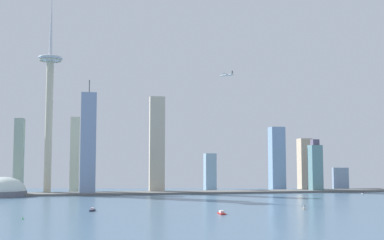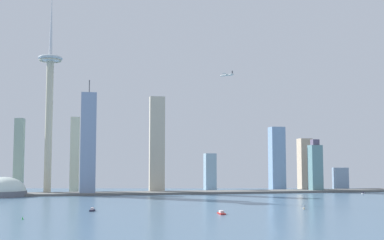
{
  "view_description": "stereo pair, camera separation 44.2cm",
  "coord_description": "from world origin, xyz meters",
  "px_view_note": "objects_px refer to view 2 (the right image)",
  "views": [
    {
      "loc": [
        -140.48,
        -375.65,
        56.22
      ],
      "look_at": [
        18.8,
        457.11,
        127.71
      ],
      "focal_mm": 45.48,
      "sensor_mm": 36.0,
      "label": 1
    },
    {
      "loc": [
        -140.05,
        -375.74,
        56.22
      ],
      "look_at": [
        18.8,
        457.11,
        127.71
      ],
      "focal_mm": 45.48,
      "sensor_mm": 36.0,
      "label": 2
    }
  ],
  "objects_px": {
    "skyscraper_7": "(277,158)",
    "stadium_dome": "(4,191)",
    "skyscraper_8": "(315,167)",
    "airplane": "(227,75)",
    "skyscraper_0": "(88,143)",
    "boat_4": "(92,210)",
    "skyscraper_6": "(75,155)",
    "channel_buoy_0": "(23,218)",
    "observation_tower": "(50,93)",
    "boat_5": "(304,208)",
    "skyscraper_3": "(210,172)",
    "boat_3": "(363,193)",
    "skyscraper_1": "(305,164)",
    "skyscraper_4": "(19,155)",
    "boat_2": "(221,213)",
    "skyscraper_2": "(157,144)",
    "skyscraper_5": "(341,178)"
  },
  "relations": [
    {
      "from": "skyscraper_7",
      "to": "stadium_dome",
      "type": "bearing_deg",
      "value": -171.12
    },
    {
      "from": "skyscraper_8",
      "to": "airplane",
      "type": "relative_size",
      "value": 4.32
    },
    {
      "from": "skyscraper_0",
      "to": "boat_4",
      "type": "bearing_deg",
      "value": -87.53
    },
    {
      "from": "skyscraper_6",
      "to": "channel_buoy_0",
      "type": "distance_m",
      "value": 405.96
    },
    {
      "from": "observation_tower",
      "to": "boat_5",
      "type": "relative_size",
      "value": 55.31
    },
    {
      "from": "skyscraper_3",
      "to": "skyscraper_6",
      "type": "distance_m",
      "value": 254.46
    },
    {
      "from": "boat_3",
      "to": "skyscraper_1",
      "type": "bearing_deg",
      "value": -106.6
    },
    {
      "from": "skyscraper_6",
      "to": "skyscraper_7",
      "type": "bearing_deg",
      "value": -0.16
    },
    {
      "from": "skyscraper_0",
      "to": "skyscraper_4",
      "type": "bearing_deg",
      "value": 148.08
    },
    {
      "from": "airplane",
      "to": "boat_2",
      "type": "bearing_deg",
      "value": 120.48
    },
    {
      "from": "stadium_dome",
      "to": "skyscraper_6",
      "type": "distance_m",
      "value": 143.15
    },
    {
      "from": "skyscraper_1",
      "to": "skyscraper_2",
      "type": "height_order",
      "value": "skyscraper_2"
    },
    {
      "from": "skyscraper_2",
      "to": "boat_5",
      "type": "relative_size",
      "value": 26.31
    },
    {
      "from": "skyscraper_8",
      "to": "boat_4",
      "type": "bearing_deg",
      "value": -145.74
    },
    {
      "from": "stadium_dome",
      "to": "airplane",
      "type": "height_order",
      "value": "airplane"
    },
    {
      "from": "skyscraper_7",
      "to": "airplane",
      "type": "xyz_separation_m",
      "value": [
        -127.62,
        -107.29,
        140.6
      ]
    },
    {
      "from": "boat_4",
      "to": "skyscraper_5",
      "type": "bearing_deg",
      "value": 144.01
    },
    {
      "from": "skyscraper_3",
      "to": "boat_4",
      "type": "bearing_deg",
      "value": -121.73
    },
    {
      "from": "skyscraper_5",
      "to": "airplane",
      "type": "height_order",
      "value": "airplane"
    },
    {
      "from": "stadium_dome",
      "to": "skyscraper_5",
      "type": "xyz_separation_m",
      "value": [
        618.15,
        75.28,
        13.42
      ]
    },
    {
      "from": "skyscraper_3",
      "to": "skyscraper_5",
      "type": "height_order",
      "value": "skyscraper_3"
    },
    {
      "from": "skyscraper_2",
      "to": "skyscraper_6",
      "type": "relative_size",
      "value": 1.27
    },
    {
      "from": "skyscraper_0",
      "to": "skyscraper_3",
      "type": "relative_size",
      "value": 2.73
    },
    {
      "from": "skyscraper_6",
      "to": "boat_4",
      "type": "relative_size",
      "value": 11.29
    },
    {
      "from": "skyscraper_1",
      "to": "stadium_dome",
      "type": "bearing_deg",
      "value": -170.01
    },
    {
      "from": "stadium_dome",
      "to": "skyscraper_2",
      "type": "relative_size",
      "value": 0.42
    },
    {
      "from": "skyscraper_0",
      "to": "skyscraper_1",
      "type": "xyz_separation_m",
      "value": [
        423.57,
        88.0,
        -34.94
      ]
    },
    {
      "from": "skyscraper_5",
      "to": "skyscraper_4",
      "type": "bearing_deg",
      "value": 179.05
    },
    {
      "from": "boat_2",
      "to": "skyscraper_1",
      "type": "bearing_deg",
      "value": 145.29
    },
    {
      "from": "skyscraper_1",
      "to": "channel_buoy_0",
      "type": "relative_size",
      "value": 36.47
    },
    {
      "from": "skyscraper_3",
      "to": "skyscraper_7",
      "type": "height_order",
      "value": "skyscraper_7"
    },
    {
      "from": "boat_3",
      "to": "airplane",
      "type": "bearing_deg",
      "value": -36.21
    },
    {
      "from": "skyscraper_8",
      "to": "boat_5",
      "type": "distance_m",
      "value": 331.56
    },
    {
      "from": "stadium_dome",
      "to": "skyscraper_7",
      "type": "bearing_deg",
      "value": 8.88
    },
    {
      "from": "skyscraper_6",
      "to": "skyscraper_7",
      "type": "relative_size",
      "value": 1.11
    },
    {
      "from": "channel_buoy_0",
      "to": "airplane",
      "type": "distance_m",
      "value": 452.22
    },
    {
      "from": "stadium_dome",
      "to": "skyscraper_4",
      "type": "xyz_separation_m",
      "value": [
        8.43,
        85.35,
        57.71
      ]
    },
    {
      "from": "observation_tower",
      "to": "skyscraper_5",
      "type": "relative_size",
      "value": 8.33
    },
    {
      "from": "skyscraper_8",
      "to": "boat_5",
      "type": "relative_size",
      "value": 14.72
    },
    {
      "from": "skyscraper_7",
      "to": "boat_5",
      "type": "xyz_separation_m",
      "value": [
        -102.19,
        -355.82,
        -59.18
      ]
    },
    {
      "from": "observation_tower",
      "to": "skyscraper_5",
      "type": "distance_m",
      "value": 576.57
    },
    {
      "from": "boat_5",
      "to": "skyscraper_2",
      "type": "bearing_deg",
      "value": -138.39
    },
    {
      "from": "skyscraper_2",
      "to": "boat_3",
      "type": "height_order",
      "value": "skyscraper_2"
    },
    {
      "from": "skyscraper_2",
      "to": "boat_2",
      "type": "relative_size",
      "value": 10.81
    },
    {
      "from": "stadium_dome",
      "to": "skyscraper_3",
      "type": "relative_size",
      "value": 1.01
    },
    {
      "from": "skyscraper_4",
      "to": "skyscraper_0",
      "type": "bearing_deg",
      "value": -31.92
    },
    {
      "from": "skyscraper_5",
      "to": "boat_5",
      "type": "distance_m",
      "value": 425.61
    },
    {
      "from": "skyscraper_0",
      "to": "observation_tower",
      "type": "bearing_deg",
      "value": 156.39
    },
    {
      "from": "skyscraper_2",
      "to": "airplane",
      "type": "relative_size",
      "value": 7.72
    },
    {
      "from": "skyscraper_0",
      "to": "stadium_dome",
      "type": "bearing_deg",
      "value": -175.8
    }
  ]
}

